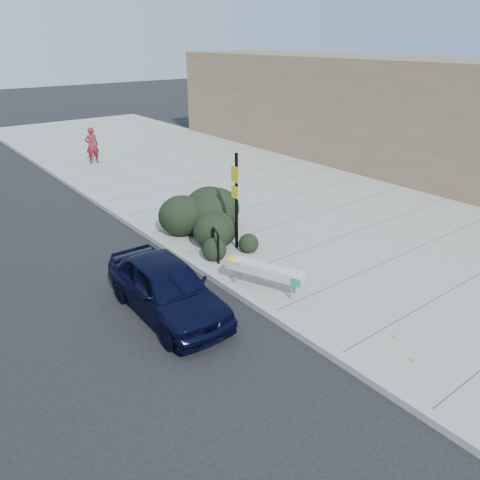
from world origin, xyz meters
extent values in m
plane|color=black|center=(0.00, 0.00, 0.00)|extent=(120.00, 120.00, 0.00)
cube|color=gray|center=(5.60, 5.00, 0.07)|extent=(11.20, 50.00, 0.15)
cube|color=#9E9E99|center=(0.00, 5.00, 0.08)|extent=(0.22, 50.00, 0.17)
cube|color=brown|center=(14.00, 3.00, 2.65)|extent=(6.00, 36.00, 5.00)
cylinder|color=gray|center=(0.77, 0.22, 0.35)|extent=(0.05, 0.05, 0.40)
cylinder|color=gray|center=(1.03, 0.32, 0.35)|extent=(0.05, 0.05, 0.40)
cylinder|color=gray|center=(0.17, 1.68, 0.35)|extent=(0.05, 0.05, 0.40)
cylinder|color=gray|center=(0.43, 1.78, 0.35)|extent=(0.05, 0.05, 0.40)
cylinder|color=gray|center=(0.47, 0.95, 0.52)|extent=(0.63, 1.48, 0.04)
cylinder|color=gray|center=(0.73, 1.05, 0.52)|extent=(0.63, 1.48, 0.04)
cube|color=#B2B2B2|center=(0.60, 1.00, 0.65)|extent=(1.17, 2.08, 0.22)
cube|color=yellow|center=(0.29, 1.76, 0.77)|extent=(0.55, 0.55, 0.02)
cube|color=teal|center=(0.77, 0.06, 0.65)|extent=(0.14, 0.24, 0.20)
cylinder|color=black|center=(0.50, 2.84, 0.59)|extent=(0.06, 0.06, 0.89)
cylinder|color=black|center=(0.70, 3.38, 0.59)|extent=(0.06, 0.06, 0.89)
cylinder|color=black|center=(0.60, 3.11, 1.04)|extent=(0.26, 0.55, 0.06)
cube|color=black|center=(1.58, 3.41, 1.60)|extent=(0.07, 0.07, 2.90)
cube|color=yellow|center=(1.52, 3.41, 2.44)|extent=(0.02, 0.33, 0.47)
cube|color=yellow|center=(1.52, 3.41, 1.91)|extent=(0.02, 0.31, 0.36)
ellipsoid|color=black|center=(1.50, 4.89, 0.90)|extent=(2.24, 4.12, 1.50)
imported|color=black|center=(-1.79, 1.71, 0.68)|extent=(1.70, 4.01, 1.35)
imported|color=maroon|center=(2.20, 16.07, 1.05)|extent=(0.68, 0.47, 1.79)
camera|label=1|loc=(-6.31, -6.84, 6.02)|focal=35.00mm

